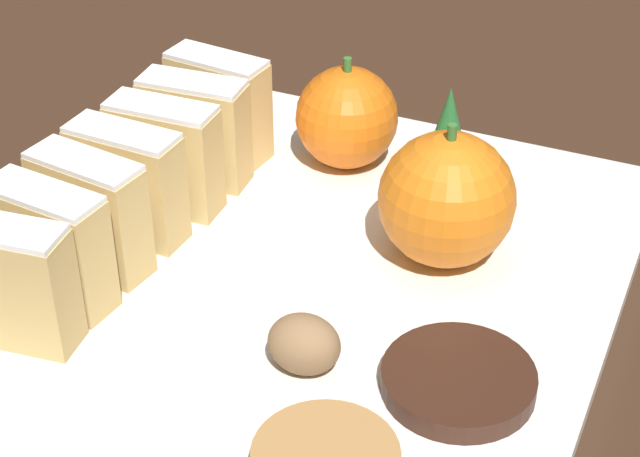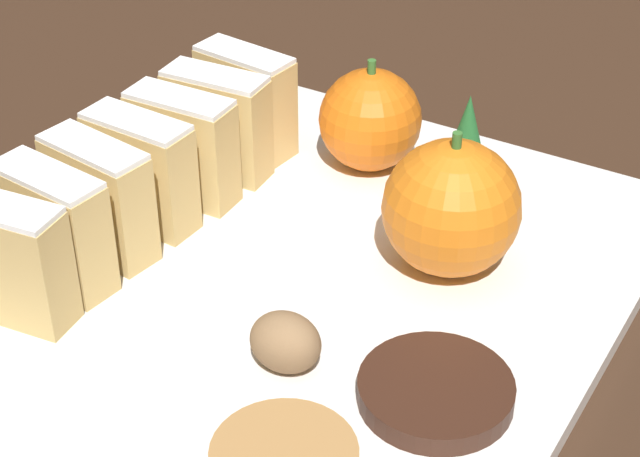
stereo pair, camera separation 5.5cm
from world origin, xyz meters
TOP-DOWN VIEW (x-y plane):
  - ground_plane at (0.00, 0.00)m, footprint 6.00×6.00m
  - serving_platter at (0.00, 0.00)m, footprint 0.30×0.36m
  - stollen_slice_front at (-0.11, -0.10)m, footprint 0.06×0.03m
  - stollen_slice_second at (-0.11, -0.07)m, footprint 0.06×0.03m
  - stollen_slice_third at (-0.11, -0.04)m, footprint 0.07×0.03m
  - stollen_slice_fourth at (-0.11, -0.01)m, footprint 0.06×0.03m
  - stollen_slice_fifth at (-0.11, 0.03)m, footprint 0.06×0.03m
  - stollen_slice_sixth at (-0.11, 0.06)m, footprint 0.06×0.03m
  - stollen_slice_back at (-0.11, 0.09)m, footprint 0.06×0.03m
  - orange_near at (-0.03, 0.11)m, footprint 0.06×0.06m
  - orange_far at (0.05, 0.04)m, footprint 0.07×0.07m
  - walnut at (0.02, -0.07)m, footprint 0.04×0.03m
  - chocolate_cookie at (0.09, -0.05)m, footprint 0.07×0.07m
  - evergreen_sprig at (0.03, 0.11)m, footprint 0.04×0.04m

SIDE VIEW (x-z plane):
  - ground_plane at x=0.00m, z-range 0.00..0.00m
  - serving_platter at x=0.00m, z-range 0.00..0.01m
  - chocolate_cookie at x=0.09m, z-range 0.01..0.02m
  - walnut at x=0.02m, z-range 0.01..0.04m
  - orange_near at x=-0.03m, z-range 0.01..0.08m
  - stollen_slice_front at x=-0.11m, z-range 0.01..0.08m
  - stollen_slice_second at x=-0.11m, z-range 0.01..0.08m
  - stollen_slice_third at x=-0.11m, z-range 0.01..0.08m
  - stollen_slice_fourth at x=-0.11m, z-range 0.01..0.08m
  - stollen_slice_fifth at x=-0.11m, z-range 0.01..0.08m
  - stollen_slice_sixth at x=-0.11m, z-range 0.01..0.08m
  - stollen_slice_back at x=-0.11m, z-range 0.01..0.08m
  - evergreen_sprig at x=0.03m, z-range 0.01..0.08m
  - orange_far at x=0.05m, z-range 0.01..0.09m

